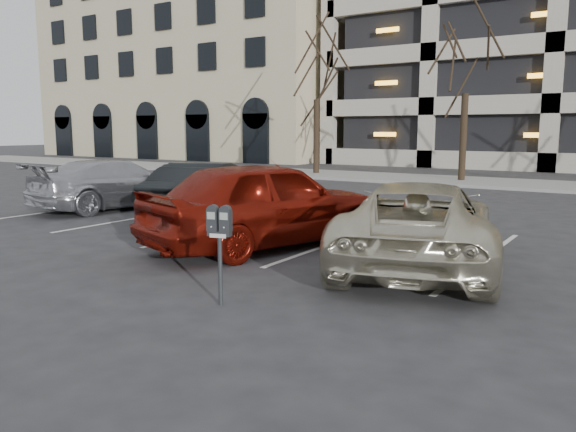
{
  "coord_description": "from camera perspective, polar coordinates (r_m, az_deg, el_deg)",
  "views": [
    {
      "loc": [
        3.77,
        -7.39,
        2.21
      ],
      "look_at": [
        -0.14,
        -1.46,
        1.11
      ],
      "focal_mm": 35.0,
      "sensor_mm": 36.0,
      "label": 1
    }
  ],
  "objects": [
    {
      "name": "ground",
      "position": [
        8.58,
        6.16,
        -6.14
      ],
      "size": [
        140.0,
        140.0,
        0.0
      ],
      "primitive_type": "plane",
      "color": "#28282B",
      "rests_on": "ground"
    },
    {
      "name": "office_building",
      "position": [
        49.28,
        -7.26,
        14.91
      ],
      "size": [
        26.0,
        16.2,
        15.0
      ],
      "color": "tan",
      "rests_on": "ground"
    },
    {
      "name": "tree_a",
      "position": [
        27.37,
        2.97,
        16.28
      ],
      "size": [
        3.51,
        3.51,
        7.98
      ],
      "color": "black",
      "rests_on": "ground"
    },
    {
      "name": "stall_lines",
      "position": [
        11.2,
        5.19,
        -2.55
      ],
      "size": [
        16.9,
        5.2,
        0.0
      ],
      "color": "silver",
      "rests_on": "ground"
    },
    {
      "name": "suv_silver",
      "position": [
        9.31,
        13.07,
        -0.78
      ],
      "size": [
        3.63,
        5.42,
        1.39
      ],
      "rotation": [
        0.0,
        0.0,
        3.44
      ],
      "color": "beige",
      "rests_on": "ground"
    },
    {
      "name": "car_silver",
      "position": [
        16.45,
        -17.04,
        3.14
      ],
      "size": [
        2.58,
        4.98,
        1.38
      ],
      "primitive_type": "imported",
      "rotation": [
        0.0,
        0.0,
        3.0
      ],
      "color": "#AEAFB6",
      "rests_on": "ground"
    },
    {
      "name": "sidewalk",
      "position": [
        23.79,
        24.13,
        2.87
      ],
      "size": [
        80.0,
        4.0,
        0.12
      ],
      "primitive_type": "cube",
      "color": "gray",
      "rests_on": "ground"
    },
    {
      "name": "car_red",
      "position": [
        10.59,
        -2.11,
        1.35
      ],
      "size": [
        3.34,
        5.24,
        1.66
      ],
      "primitive_type": "imported",
      "rotation": [
        0.0,
        0.0,
        2.84
      ],
      "color": "maroon",
      "rests_on": "ground"
    },
    {
      "name": "car_dark",
      "position": [
        14.24,
        -8.17,
        2.64
      ],
      "size": [
        2.48,
        4.46,
        1.39
      ],
      "primitive_type": "imported",
      "rotation": [
        0.0,
        0.0,
        3.39
      ],
      "color": "black",
      "rests_on": "ground"
    },
    {
      "name": "tree_b",
      "position": [
        24.62,
        17.82,
        16.91
      ],
      "size": [
        3.56,
        3.56,
        8.09
      ],
      "color": "black",
      "rests_on": "ground"
    },
    {
      "name": "parking_meter",
      "position": [
        7.04,
        -6.98,
        -1.47
      ],
      "size": [
        0.34,
        0.2,
        1.25
      ],
      "rotation": [
        0.0,
        0.0,
        0.28
      ],
      "color": "black",
      "rests_on": "ground"
    }
  ]
}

